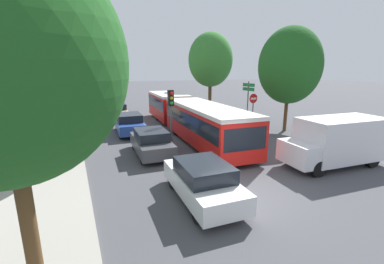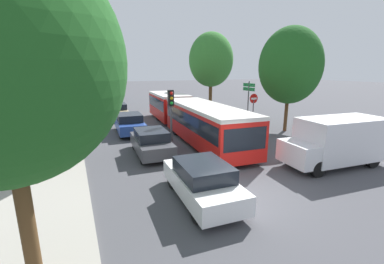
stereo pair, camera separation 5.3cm
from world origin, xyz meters
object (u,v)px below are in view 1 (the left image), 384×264
object	(u,v)px
traffic_light	(171,106)
tree_left_far	(56,70)
queued_car_tan	(116,111)
tree_right_mid	(210,61)
city_bus_rear	(97,91)
queued_car_graphite	(151,142)
queued_car_blue	(129,123)
tree_left_mid	(49,78)
queued_car_navy	(110,105)
tree_right_near	(291,68)
tree_left_near	(1,63)
queued_car_white	(203,181)
white_van	(337,140)
articulated_bus	(187,113)
direction_sign_post	(248,94)
tree_left_distant	(65,68)
no_entry_sign	(253,107)

from	to	relation	value
traffic_light	tree_left_far	size ratio (longest dim) A/B	0.52
queued_car_tan	tree_right_mid	bearing A→B (deg)	-86.55
city_bus_rear	tree_right_mid	size ratio (longest dim) A/B	1.34
city_bus_rear	queued_car_graphite	world-z (taller)	city_bus_rear
queued_car_blue	tree_left_mid	world-z (taller)	tree_left_mid
queued_car_navy	tree_right_near	world-z (taller)	tree_right_near
tree_left_far	tree_left_near	bearing A→B (deg)	-90.51
queued_car_white	tree_left_mid	bearing A→B (deg)	43.46
queued_car_graphite	white_van	xyz separation A→B (m)	(7.58, -5.29, 0.54)
articulated_bus	tree_left_mid	world-z (taller)	tree_left_mid
queued_car_graphite	direction_sign_post	bearing A→B (deg)	-61.30
city_bus_rear	tree_right_mid	distance (m)	20.37
city_bus_rear	tree_left_near	world-z (taller)	tree_left_near
articulated_bus	tree_right_near	bearing A→B (deg)	73.13
articulated_bus	tree_left_distant	world-z (taller)	tree_left_distant
white_van	no_entry_sign	size ratio (longest dim) A/B	1.83
queued_car_tan	tree_left_distant	bearing A→B (deg)	33.21
white_van	queued_car_tan	bearing A→B (deg)	-60.67
queued_car_white	tree_left_distant	bearing A→B (deg)	13.61
queued_car_white	tree_right_mid	size ratio (longest dim) A/B	0.50
traffic_light	direction_sign_post	xyz separation A→B (m)	(8.27, 3.73, 0.05)
direction_sign_post	queued_car_tan	bearing A→B (deg)	-39.71
queued_car_tan	direction_sign_post	xyz separation A→B (m)	(9.69, -7.21, 1.81)
tree_right_near	tree_left_distant	bearing A→B (deg)	130.16
queued_car_blue	no_entry_sign	distance (m)	9.16
queued_car_graphite	direction_sign_post	size ratio (longest dim) A/B	1.14
queued_car_white	queued_car_tan	bearing A→B (deg)	4.47
white_van	direction_sign_post	xyz separation A→B (m)	(2.15, 9.79, 1.31)
tree_left_far	tree_right_near	size ratio (longest dim) A/B	0.87
white_van	tree_left_near	world-z (taller)	tree_left_near
articulated_bus	queued_car_tan	size ratio (longest dim) A/B	3.84
white_van	tree_left_mid	distance (m)	13.51
city_bus_rear	tree_left_near	xyz separation A→B (m)	(-4.72, -36.45, 3.23)
tree_left_mid	city_bus_rear	bearing A→B (deg)	81.18
queued_car_graphite	queued_car_blue	xyz separation A→B (m)	(-0.08, 5.36, 0.03)
white_van	direction_sign_post	size ratio (longest dim) A/B	1.43
articulated_bus	white_van	bearing A→B (deg)	26.57
queued_car_graphite	queued_car_blue	bearing A→B (deg)	4.69
tree_left_far	tree_left_distant	bearing A→B (deg)	86.21
tree_left_distant	queued_car_blue	bearing A→B (deg)	-73.88
traffic_light	tree_left_mid	world-z (taller)	tree_left_mid
queued_car_graphite	direction_sign_post	xyz separation A→B (m)	(9.73, 4.50, 1.85)
articulated_bus	queued_car_white	size ratio (longest dim) A/B	3.99
queued_car_tan	direction_sign_post	world-z (taller)	direction_sign_post
queued_car_navy	tree_left_mid	bearing A→B (deg)	168.54
queued_car_navy	tree_right_mid	distance (m)	12.07
queued_car_graphite	white_van	distance (m)	9.26
traffic_light	direction_sign_post	distance (m)	9.07
city_bus_rear	white_van	distance (m)	35.07
queued_car_navy	no_entry_sign	size ratio (longest dim) A/B	1.46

